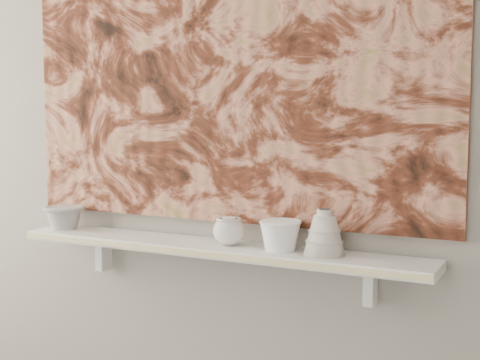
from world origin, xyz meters
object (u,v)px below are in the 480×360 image
Objects in this scene: painting at (225,50)px; bowl_grey at (64,217)px; shelf at (214,248)px; cup_cream at (229,231)px; bowl_white at (280,235)px; bell_vessel at (324,232)px.

painting is 10.41× the size of bowl_grey.
bowl_grey is at bearing 180.00° from shelf.
bowl_white is at bearing 0.00° from cup_cream.
painting is 11.15× the size of bell_vessel.
painting is at bearing 160.61° from bowl_white.
shelf is 0.61m from bowl_grey.
bell_vessel is (0.98, 0.00, 0.03)m from bowl_grey.
shelf is at bearing 180.00° from bell_vessel.
bell_vessel is at bearing 0.00° from cup_cream.
bowl_grey is at bearing 180.00° from bowl_white.
painting is 15.20× the size of cup_cream.
painting is at bearing 90.00° from shelf.
bowl_grey is 0.67m from cup_cream.
bowl_grey is 1.46× the size of cup_cream.
painting reaches higher than bell_vessel.
shelf is 0.08m from cup_cream.
bowl_grey is at bearing 180.00° from cup_cream.
bell_vessel is at bearing 0.00° from bowl_grey.
painting is 0.66m from bell_vessel.
cup_cream is 0.17m from bowl_white.
bowl_grey is at bearing -172.50° from painting.
shelf is at bearing 180.00° from cup_cream.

